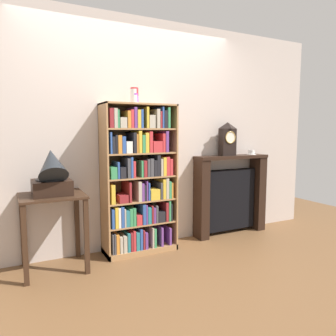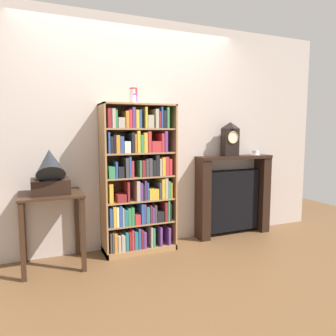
{
  "view_description": "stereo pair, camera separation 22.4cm",
  "coord_description": "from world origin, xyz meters",
  "px_view_note": "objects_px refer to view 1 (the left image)",
  "views": [
    {
      "loc": [
        -1.27,
        -3.13,
        1.34
      ],
      "look_at": [
        0.35,
        0.12,
        0.92
      ],
      "focal_mm": 34.19,
      "sensor_mm": 36.0,
      "label": 1
    },
    {
      "loc": [
        -1.06,
        -3.22,
        1.34
      ],
      "look_at": [
        0.35,
        0.12,
        0.92
      ],
      "focal_mm": 34.19,
      "sensor_mm": 36.0,
      "label": 2
    }
  ],
  "objects_px": {
    "mantel_clock": "(228,139)",
    "cup_stack": "(134,96)",
    "bookshelf": "(139,182)",
    "gramophone": "(52,174)",
    "fireplace_mantel": "(230,195)",
    "teacup_with_saucer": "(251,153)",
    "side_table_left": "(53,213)"
  },
  "relations": [
    {
      "from": "mantel_clock",
      "to": "cup_stack",
      "type": "bearing_deg",
      "value": -176.55
    },
    {
      "from": "bookshelf",
      "to": "gramophone",
      "type": "height_order",
      "value": "bookshelf"
    },
    {
      "from": "cup_stack",
      "to": "fireplace_mantel",
      "type": "xyz_separation_m",
      "value": [
        1.35,
        0.1,
        -1.21
      ]
    },
    {
      "from": "fireplace_mantel",
      "to": "mantel_clock",
      "type": "xyz_separation_m",
      "value": [
        -0.07,
        -0.02,
        0.74
      ]
    },
    {
      "from": "cup_stack",
      "to": "gramophone",
      "type": "distance_m",
      "value": 1.16
    },
    {
      "from": "teacup_with_saucer",
      "to": "side_table_left",
      "type": "bearing_deg",
      "value": -176.72
    },
    {
      "from": "mantel_clock",
      "to": "side_table_left",
      "type": "bearing_deg",
      "value": -176.18
    },
    {
      "from": "gramophone",
      "to": "teacup_with_saucer",
      "type": "distance_m",
      "value": 2.55
    },
    {
      "from": "fireplace_mantel",
      "to": "teacup_with_saucer",
      "type": "bearing_deg",
      "value": -3.27
    },
    {
      "from": "side_table_left",
      "to": "mantel_clock",
      "type": "xyz_separation_m",
      "value": [
        2.15,
        0.14,
        0.68
      ]
    },
    {
      "from": "bookshelf",
      "to": "fireplace_mantel",
      "type": "xyz_separation_m",
      "value": [
        1.31,
        0.08,
        -0.28
      ]
    },
    {
      "from": "side_table_left",
      "to": "mantel_clock",
      "type": "distance_m",
      "value": 2.26
    },
    {
      "from": "side_table_left",
      "to": "fireplace_mantel",
      "type": "height_order",
      "value": "fireplace_mantel"
    },
    {
      "from": "cup_stack",
      "to": "gramophone",
      "type": "height_order",
      "value": "cup_stack"
    },
    {
      "from": "side_table_left",
      "to": "gramophone",
      "type": "height_order",
      "value": "gramophone"
    },
    {
      "from": "fireplace_mantel",
      "to": "side_table_left",
      "type": "bearing_deg",
      "value": -175.76
    },
    {
      "from": "fireplace_mantel",
      "to": "teacup_with_saucer",
      "type": "xyz_separation_m",
      "value": [
        0.32,
        -0.02,
        0.55
      ]
    },
    {
      "from": "side_table_left",
      "to": "teacup_with_saucer",
      "type": "relative_size",
      "value": 5.61
    },
    {
      "from": "gramophone",
      "to": "mantel_clock",
      "type": "bearing_deg",
      "value": 5.18
    },
    {
      "from": "fireplace_mantel",
      "to": "bookshelf",
      "type": "bearing_deg",
      "value": -176.5
    },
    {
      "from": "teacup_with_saucer",
      "to": "bookshelf",
      "type": "bearing_deg",
      "value": -177.84
    },
    {
      "from": "cup_stack",
      "to": "gramophone",
      "type": "bearing_deg",
      "value": -172.29
    },
    {
      "from": "fireplace_mantel",
      "to": "mantel_clock",
      "type": "relative_size",
      "value": 2.43
    },
    {
      "from": "bookshelf",
      "to": "fireplace_mantel",
      "type": "distance_m",
      "value": 1.34
    },
    {
      "from": "bookshelf",
      "to": "teacup_with_saucer",
      "type": "relative_size",
      "value": 12.32
    },
    {
      "from": "side_table_left",
      "to": "mantel_clock",
      "type": "bearing_deg",
      "value": 3.82
    },
    {
      "from": "gramophone",
      "to": "mantel_clock",
      "type": "height_order",
      "value": "mantel_clock"
    },
    {
      "from": "bookshelf",
      "to": "side_table_left",
      "type": "bearing_deg",
      "value": -174.71
    },
    {
      "from": "cup_stack",
      "to": "fireplace_mantel",
      "type": "distance_m",
      "value": 1.81
    },
    {
      "from": "gramophone",
      "to": "fireplace_mantel",
      "type": "distance_m",
      "value": 2.27
    },
    {
      "from": "fireplace_mantel",
      "to": "cup_stack",
      "type": "bearing_deg",
      "value": -175.85
    },
    {
      "from": "bookshelf",
      "to": "cup_stack",
      "type": "xyz_separation_m",
      "value": [
        -0.05,
        -0.02,
        0.93
      ]
    }
  ]
}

